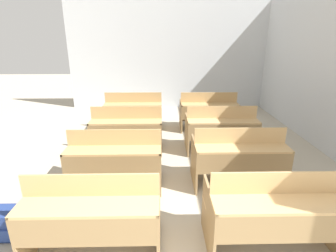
# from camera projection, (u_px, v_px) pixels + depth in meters

# --- Properties ---
(wall_back) EXTENTS (6.05, 0.06, 3.16)m
(wall_back) POSITION_uv_depth(u_px,v_px,m) (168.00, 57.00, 8.00)
(wall_back) COLOR silver
(wall_back) RESTS_ON ground_plane
(bench_front_left) EXTENTS (1.34, 0.72, 0.91)m
(bench_front_left) POSITION_uv_depth(u_px,v_px,m) (94.00, 213.00, 2.65)
(bench_front_left) COLOR #96774D
(bench_front_left) RESTS_ON ground_plane
(bench_front_right) EXTENTS (1.34, 0.72, 0.91)m
(bench_front_right) POSITION_uv_depth(u_px,v_px,m) (273.00, 211.00, 2.69)
(bench_front_right) COLOR #95774D
(bench_front_right) RESTS_ON ground_plane
(bench_second_left) EXTENTS (1.34, 0.72, 0.91)m
(bench_second_left) POSITION_uv_depth(u_px,v_px,m) (116.00, 158.00, 3.85)
(bench_second_left) COLOR olive
(bench_second_left) RESTS_ON ground_plane
(bench_second_right) EXTENTS (1.34, 0.72, 0.91)m
(bench_second_right) POSITION_uv_depth(u_px,v_px,m) (238.00, 156.00, 3.92)
(bench_second_right) COLOR #95774D
(bench_second_right) RESTS_ON ground_plane
(bench_third_left) EXTENTS (1.34, 0.72, 0.91)m
(bench_third_left) POSITION_uv_depth(u_px,v_px,m) (127.00, 129.00, 5.07)
(bench_third_left) COLOR olive
(bench_third_left) RESTS_ON ground_plane
(bench_third_right) EXTENTS (1.34, 0.72, 0.91)m
(bench_third_right) POSITION_uv_depth(u_px,v_px,m) (221.00, 128.00, 5.10)
(bench_third_right) COLOR #987A4F
(bench_third_right) RESTS_ON ground_plane
(bench_back_left) EXTENTS (1.34, 0.72, 0.91)m
(bench_back_left) POSITION_uv_depth(u_px,v_px,m) (134.00, 111.00, 6.31)
(bench_back_left) COLOR olive
(bench_back_left) RESTS_ON ground_plane
(bench_back_right) EXTENTS (1.34, 0.72, 0.91)m
(bench_back_right) POSITION_uv_depth(u_px,v_px,m) (208.00, 111.00, 6.31)
(bench_back_right) COLOR olive
(bench_back_right) RESTS_ON ground_plane
(schoolbag) EXTENTS (0.35, 0.29, 0.33)m
(schoolbag) POSITION_uv_depth(u_px,v_px,m) (8.00, 223.00, 2.96)
(schoolbag) COLOR navy
(schoolbag) RESTS_ON ground_plane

